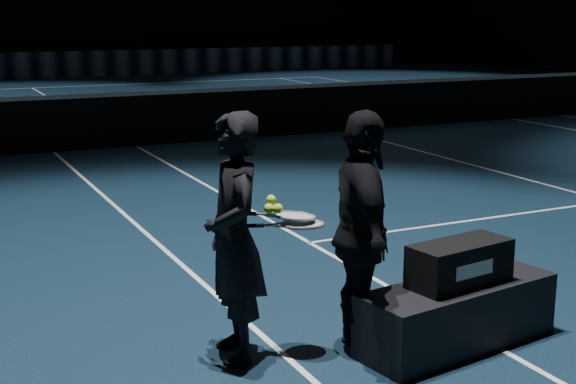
% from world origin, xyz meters
% --- Properties ---
extents(floor, '(36.00, 36.00, 0.00)m').
position_xyz_m(floor, '(0.00, 0.00, 0.00)').
color(floor, black).
rests_on(floor, ground).
extents(court_lines, '(10.98, 23.78, 0.01)m').
position_xyz_m(court_lines, '(0.00, 0.00, 0.00)').
color(court_lines, white).
rests_on(court_lines, floor).
extents(net_mesh, '(12.80, 0.02, 0.86)m').
position_xyz_m(net_mesh, '(0.00, 0.00, 0.45)').
color(net_mesh, black).
rests_on(net_mesh, floor).
extents(net_tape, '(12.80, 0.03, 0.07)m').
position_xyz_m(net_tape, '(0.00, 0.00, 0.92)').
color(net_tape, white).
rests_on(net_tape, net_mesh).
extents(sponsor_backdrop, '(22.00, 0.15, 0.90)m').
position_xyz_m(sponsor_backdrop, '(0.00, 15.50, 0.45)').
color(sponsor_backdrop, black).
rests_on(sponsor_backdrop, floor).
extents(player_bench, '(1.54, 0.72, 0.44)m').
position_xyz_m(player_bench, '(-4.33, -9.07, 0.22)').
color(player_bench, black).
rests_on(player_bench, floor).
extents(racket_bag, '(0.78, 0.43, 0.30)m').
position_xyz_m(racket_bag, '(-4.33, -9.07, 0.59)').
color(racket_bag, black).
rests_on(racket_bag, player_bench).
extents(bag_signature, '(0.34, 0.06, 0.10)m').
position_xyz_m(bag_signature, '(-4.33, -9.23, 0.59)').
color(bag_signature, white).
rests_on(bag_signature, racket_bag).
extents(player_a, '(0.47, 0.65, 1.65)m').
position_xyz_m(player_a, '(-5.78, -8.57, 0.83)').
color(player_a, black).
rests_on(player_a, floor).
extents(player_b, '(0.67, 1.04, 1.65)m').
position_xyz_m(player_b, '(-4.98, -8.85, 0.83)').
color(player_b, black).
rests_on(player_b, floor).
extents(racket_lower, '(0.71, 0.43, 0.03)m').
position_xyz_m(racket_lower, '(-5.36, -8.72, 0.90)').
color(racket_lower, black).
rests_on(racket_lower, player_a).
extents(racket_upper, '(0.71, 0.39, 0.10)m').
position_xyz_m(racket_upper, '(-5.39, -8.66, 0.95)').
color(racket_upper, black).
rests_on(racket_upper, player_b).
extents(tennis_balls, '(0.12, 0.10, 0.12)m').
position_xyz_m(tennis_balls, '(-5.54, -8.65, 1.03)').
color(tennis_balls, '#B4E630').
rests_on(tennis_balls, racket_upper).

